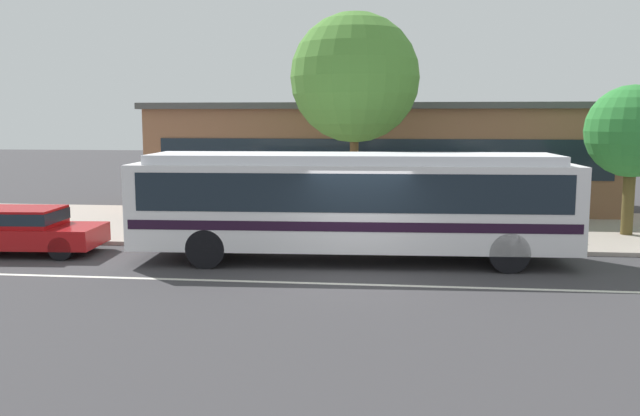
# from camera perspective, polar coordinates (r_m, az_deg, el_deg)

# --- Properties ---
(ground_plane) EXTENTS (120.00, 120.00, 0.00)m
(ground_plane) POSITION_cam_1_polar(r_m,az_deg,el_deg) (16.19, 3.27, -5.81)
(ground_plane) COLOR #39373A
(sidewalk_slab) EXTENTS (60.00, 8.00, 0.12)m
(sidewalk_slab) POSITION_cam_1_polar(r_m,az_deg,el_deg) (23.13, 4.30, -1.59)
(sidewalk_slab) COLOR #A2958B
(sidewalk_slab) RESTS_ON ground_plane
(lane_stripe_center) EXTENTS (56.00, 0.16, 0.01)m
(lane_stripe_center) POSITION_cam_1_polar(r_m,az_deg,el_deg) (15.42, 3.09, -6.49)
(lane_stripe_center) COLOR silver
(lane_stripe_center) RESTS_ON ground_plane
(transit_bus) EXTENTS (11.51, 3.08, 2.84)m
(transit_bus) POSITION_cam_1_polar(r_m,az_deg,el_deg) (17.63, 2.77, 0.76)
(transit_bus) COLOR white
(transit_bus) RESTS_ON ground_plane
(sedan_behind_bus) EXTENTS (4.35, 2.12, 1.29)m
(sedan_behind_bus) POSITION_cam_1_polar(r_m,az_deg,el_deg) (20.46, -24.08, -1.57)
(sedan_behind_bus) COLOR #AD1315
(sedan_behind_bus) RESTS_ON ground_plane
(pedestrian_waiting_near_sign) EXTENTS (0.48, 0.48, 1.69)m
(pedestrian_waiting_near_sign) POSITION_cam_1_polar(r_m,az_deg,el_deg) (21.55, 18.12, 0.18)
(pedestrian_waiting_near_sign) COLOR #2E312F
(pedestrian_waiting_near_sign) RESTS_ON sidewalk_slab
(pedestrian_walking_along_curb) EXTENTS (0.47, 0.47, 1.70)m
(pedestrian_walking_along_curb) POSITION_cam_1_polar(r_m,az_deg,el_deg) (21.08, 15.47, 0.15)
(pedestrian_walking_along_curb) COLOR #2A3C36
(pedestrian_walking_along_curb) RESTS_ON sidewalk_slab
(pedestrian_standing_by_tree) EXTENTS (0.41, 0.41, 1.73)m
(pedestrian_standing_by_tree) POSITION_cam_1_polar(r_m,az_deg,el_deg) (20.08, -0.29, 0.13)
(pedestrian_standing_by_tree) COLOR navy
(pedestrian_standing_by_tree) RESTS_ON sidewalk_slab
(bus_stop_sign) EXTENTS (0.09, 0.44, 2.32)m
(bus_stop_sign) POSITION_cam_1_polar(r_m,az_deg,el_deg) (19.77, 15.65, 1.12)
(bus_stop_sign) COLOR gray
(bus_stop_sign) RESTS_ON sidewalk_slab
(street_tree_near_stop) EXTENTS (4.19, 4.19, 7.04)m
(street_tree_near_stop) POSITION_cam_1_polar(r_m,az_deg,el_deg) (22.15, 2.96, 10.96)
(street_tree_near_stop) COLOR brown
(street_tree_near_stop) RESTS_ON sidewalk_slab
(street_tree_mid_block) EXTENTS (2.86, 2.86, 4.67)m
(street_tree_mid_block) POSITION_cam_1_polar(r_m,az_deg,el_deg) (23.02, 25.00, 5.87)
(street_tree_mid_block) COLOR brown
(street_tree_mid_block) RESTS_ON sidewalk_slab
(station_building) EXTENTS (18.68, 6.99, 4.34)m
(station_building) POSITION_cam_1_polar(r_m,az_deg,el_deg) (28.40, 5.27, 4.43)
(station_building) COLOR brown
(station_building) RESTS_ON ground_plane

